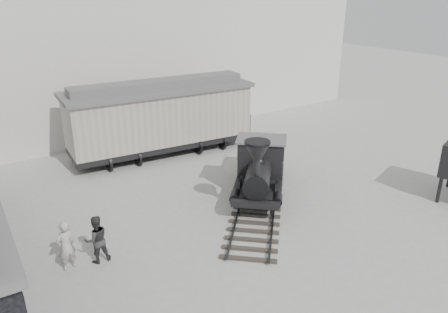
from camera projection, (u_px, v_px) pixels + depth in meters
ground at (302, 244)px, 15.18m from camera, size 90.00×90.00×0.00m
north_wall at (123, 39)px, 24.67m from camera, size 34.00×2.51×11.00m
locomotive at (260, 171)px, 18.33m from camera, size 7.38×7.72×3.10m
boxcar at (160, 116)px, 22.67m from camera, size 9.89×3.84×3.96m
visitor_a at (66, 246)px, 13.60m from camera, size 0.69×0.54×1.67m
visitor_b at (97, 239)px, 13.98m from camera, size 0.83×0.67×1.63m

